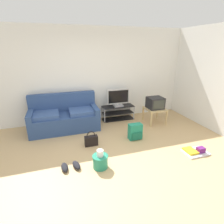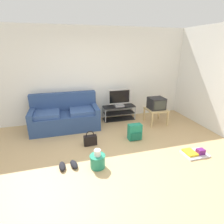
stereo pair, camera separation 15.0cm
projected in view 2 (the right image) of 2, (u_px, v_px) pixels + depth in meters
ground_plane at (111, 164)px, 3.48m from camera, size 9.00×9.80×0.02m
wall_back at (89, 76)px, 5.23m from camera, size 9.00×0.10×2.70m
wall_right at (217, 80)px, 4.54m from camera, size 0.10×3.60×2.70m
couch at (65, 116)px, 4.90m from camera, size 1.80×0.85×0.95m
tv_stand at (119, 113)px, 5.53m from camera, size 0.98×0.37×0.43m
flat_tv at (119, 98)px, 5.34m from camera, size 0.68×0.22×0.53m
side_table at (156, 111)px, 5.19m from camera, size 0.56×0.56×0.45m
crt_tv at (156, 103)px, 5.13m from camera, size 0.44×0.41×0.33m
backpack at (135, 132)px, 4.32m from camera, size 0.32×0.25×0.39m
handbag at (90, 140)px, 4.08m from camera, size 0.30×0.13×0.36m
cleaning_bucket at (98, 160)px, 3.32m from camera, size 0.30×0.30×0.37m
sneakers_pair at (68, 165)px, 3.34m from camera, size 0.38×0.30×0.09m
floor_tray at (195, 153)px, 3.74m from camera, size 0.51×0.36×0.14m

